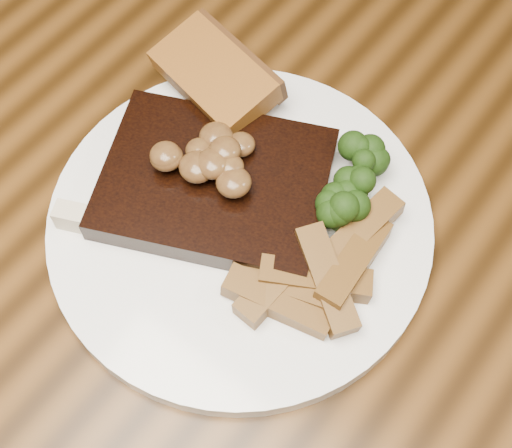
{
  "coord_description": "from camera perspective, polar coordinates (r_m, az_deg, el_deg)",
  "views": [
    {
      "loc": [
        0.14,
        -0.21,
        1.23
      ],
      "look_at": [
        -0.0,
        -0.02,
        0.78
      ],
      "focal_mm": 50.0,
      "sensor_mm": 36.0,
      "label": 1
    }
  ],
  "objects": [
    {
      "name": "ground",
      "position": [
        1.26,
        0.65,
        -16.57
      ],
      "size": [
        4.5,
        4.5,
        0.0
      ],
      "primitive_type": "plane",
      "color": "#3D1B0D",
      "rests_on": "ground"
    },
    {
      "name": "dining_table",
      "position": [
        0.63,
        1.25,
        -4.4
      ],
      "size": [
        1.6,
        0.9,
        0.75
      ],
      "color": "#4E2D0F",
      "rests_on": "ground"
    },
    {
      "name": "plate",
      "position": [
        0.54,
        -1.27,
        -0.04
      ],
      "size": [
        0.3,
        0.3,
        0.01
      ],
      "primitive_type": "cylinder",
      "rotation": [
        0.0,
        0.0,
        -0.06
      ],
      "color": "white",
      "rests_on": "dining_table"
    },
    {
      "name": "steak",
      "position": [
        0.54,
        -3.31,
        3.16
      ],
      "size": [
        0.2,
        0.18,
        0.02
      ],
      "primitive_type": "cube",
      "rotation": [
        0.0,
        0.0,
        0.43
      ],
      "color": "black",
      "rests_on": "plate"
    },
    {
      "name": "steak_bone",
      "position": [
        0.52,
        -7.28,
        -1.21
      ],
      "size": [
        0.16,
        0.08,
        0.02
      ],
      "primitive_type": "cube",
      "rotation": [
        0.0,
        0.0,
        0.43
      ],
      "color": "beige",
      "rests_on": "plate"
    },
    {
      "name": "mushroom_pile",
      "position": [
        0.52,
        -3.71,
        5.21
      ],
      "size": [
        0.08,
        0.08,
        0.03
      ],
      "primitive_type": null,
      "color": "brown",
      "rests_on": "steak"
    },
    {
      "name": "garlic_bread",
      "position": [
        0.59,
        -3.27,
        10.53
      ],
      "size": [
        0.11,
        0.07,
        0.02
      ],
      "primitive_type": "cube",
      "rotation": [
        0.0,
        0.0,
        -0.2
      ],
      "color": "brown",
      "rests_on": "plate"
    },
    {
      "name": "potato_wedges",
      "position": [
        0.51,
        2.9,
        -2.5
      ],
      "size": [
        0.1,
        0.1,
        0.02
      ],
      "primitive_type": null,
      "color": "brown",
      "rests_on": "plate"
    },
    {
      "name": "broccoli_cluster",
      "position": [
        0.53,
        8.22,
        3.13
      ],
      "size": [
        0.06,
        0.06,
        0.04
      ],
      "primitive_type": null,
      "color": "#19340B",
      "rests_on": "plate"
    }
  ]
}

